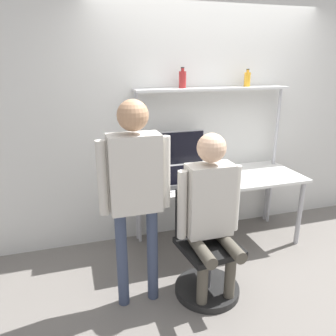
{
  "coord_description": "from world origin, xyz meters",
  "views": [
    {
      "loc": [
        -1.48,
        -2.57,
        1.94
      ],
      "look_at": [
        -0.74,
        -0.18,
        1.11
      ],
      "focal_mm": 35.0,
      "sensor_mm": 36.0,
      "label": 1
    }
  ],
  "objects": [
    {
      "name": "bottle_red",
      "position": [
        -0.34,
        0.63,
        1.76
      ],
      "size": [
        0.07,
        0.07,
        0.2
      ],
      "color": "maroon",
      "rests_on": "shelf_unit"
    },
    {
      "name": "office_chair",
      "position": [
        -0.45,
        -0.34,
        0.29
      ],
      "size": [
        0.56,
        0.56,
        0.93
      ],
      "color": "black",
      "rests_on": "ground_plane"
    },
    {
      "name": "person_seated",
      "position": [
        -0.45,
        -0.38,
        0.84
      ],
      "size": [
        0.54,
        0.47,
        1.42
      ],
      "color": "#4C473D",
      "rests_on": "ground_plane"
    },
    {
      "name": "ground_plane",
      "position": [
        0.0,
        0.0,
        0.0
      ],
      "size": [
        12.0,
        12.0,
        0.0
      ],
      "primitive_type": "plane",
      "color": "slate"
    },
    {
      "name": "laptop",
      "position": [
        -0.5,
        0.26,
        0.82
      ],
      "size": [
        0.3,
        0.21,
        0.21
      ],
      "color": "#BCBCC1",
      "rests_on": "desk"
    },
    {
      "name": "monitor",
      "position": [
        -0.41,
        0.62,
        1.02
      ],
      "size": [
        0.63,
        0.22,
        0.47
      ],
      "color": "#B7B7BC",
      "rests_on": "desk"
    },
    {
      "name": "person_standing",
      "position": [
        -1.04,
        -0.3,
        1.08
      ],
      "size": [
        0.55,
        0.23,
        1.68
      ],
      "color": "#38425B",
      "rests_on": "ground_plane"
    },
    {
      "name": "bottle_amber",
      "position": [
        0.39,
        0.63,
        1.75
      ],
      "size": [
        0.07,
        0.07,
        0.18
      ],
      "color": "gold",
      "rests_on": "shelf_unit"
    },
    {
      "name": "cell_phone",
      "position": [
        -0.26,
        0.19,
        0.77
      ],
      "size": [
        0.07,
        0.15,
        0.01
      ],
      "color": "silver",
      "rests_on": "desk"
    },
    {
      "name": "desk",
      "position": [
        0.0,
        0.39,
        0.69
      ],
      "size": [
        1.77,
        0.74,
        0.76
      ],
      "color": "silver",
      "rests_on": "ground_plane"
    },
    {
      "name": "wall_back",
      "position": [
        0.0,
        0.79,
        1.35
      ],
      "size": [
        8.0,
        0.06,
        2.7
      ],
      "color": "silver",
      "rests_on": "ground_plane"
    },
    {
      "name": "shelf_unit",
      "position": [
        0.0,
        0.63,
        1.41
      ],
      "size": [
        1.68,
        0.24,
        1.67
      ],
      "color": "silver",
      "rests_on": "ground_plane"
    }
  ]
}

